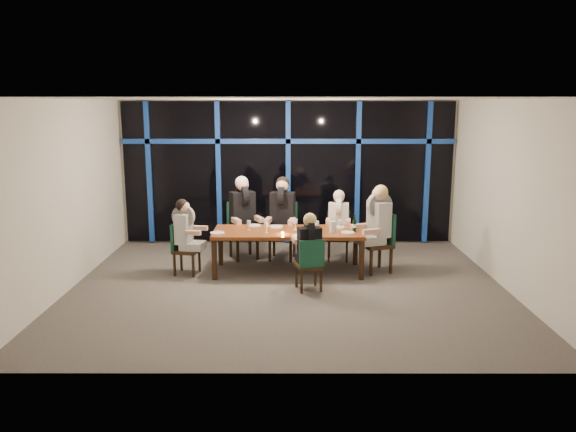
{
  "coord_description": "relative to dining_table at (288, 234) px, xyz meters",
  "views": [
    {
      "loc": [
        0.01,
        -8.74,
        2.95
      ],
      "look_at": [
        0.0,
        0.6,
        1.05
      ],
      "focal_mm": 35.0,
      "sensor_mm": 36.0,
      "label": 1
    }
  ],
  "objects": [
    {
      "name": "plate_end_right",
      "position": [
        1.02,
        -0.18,
        0.08
      ],
      "size": [
        0.24,
        0.24,
        0.01
      ],
      "primitive_type": "cylinder",
      "color": "white",
      "rests_on": "dining_table"
    },
    {
      "name": "wine_glass_c",
      "position": [
        0.5,
        -0.05,
        0.2
      ],
      "size": [
        0.07,
        0.07,
        0.18
      ],
      "color": "white",
      "rests_on": "dining_table"
    },
    {
      "name": "plate_far_left",
      "position": [
        -0.61,
        0.38,
        0.08
      ],
      "size": [
        0.24,
        0.24,
        0.01
      ],
      "primitive_type": "cylinder",
      "color": "white",
      "rests_on": "dining_table"
    },
    {
      "name": "diner_end_right",
      "position": [
        1.55,
        0.02,
        0.32
      ],
      "size": [
        0.72,
        0.64,
        1.03
      ],
      "rotation": [
        0.0,
        0.0,
        5.08
      ],
      "color": "black",
      "rests_on": "ground"
    },
    {
      "name": "chair_end_left",
      "position": [
        -1.84,
        -0.1,
        -0.18
      ],
      "size": [
        0.48,
        0.48,
        0.9
      ],
      "rotation": [
        0.0,
        0.0,
        1.4
      ],
      "color": "black",
      "rests_on": "ground"
    },
    {
      "name": "diner_end_left",
      "position": [
        -1.77,
        -0.11,
        0.18
      ],
      "size": [
        0.6,
        0.49,
        0.88
      ],
      "rotation": [
        0.0,
        0.0,
        1.4
      ],
      "color": "black",
      "rests_on": "ground"
    },
    {
      "name": "wine_glass_b",
      "position": [
        0.13,
        0.07,
        0.21
      ],
      "size": [
        0.07,
        0.07,
        0.19
      ],
      "color": "silver",
      "rests_on": "dining_table"
    },
    {
      "name": "plate_far_right",
      "position": [
        0.89,
        0.23,
        0.08
      ],
      "size": [
        0.24,
        0.24,
        0.01
      ],
      "primitive_type": "cylinder",
      "color": "white",
      "rests_on": "dining_table"
    },
    {
      "name": "diner_far_right",
      "position": [
        0.95,
        0.79,
        0.19
      ],
      "size": [
        0.48,
        0.59,
        0.89
      ],
      "rotation": [
        0.0,
        0.0,
        -0.11
      ],
      "color": "silver",
      "rests_on": "ground"
    },
    {
      "name": "dining_table",
      "position": [
        0.0,
        0.0,
        0.0
      ],
      "size": [
        2.6,
        1.0,
        0.75
      ],
      "color": "brown",
      "rests_on": "ground"
    },
    {
      "name": "chair_near_mid",
      "position": [
        0.35,
        -1.03,
        -0.2
      ],
      "size": [
        0.48,
        0.48,
        0.86
      ],
      "rotation": [
        0.0,
        0.0,
        3.38
      ],
      "color": "black",
      "rests_on": "ground"
    },
    {
      "name": "tea_light",
      "position": [
        -0.09,
        -0.27,
        0.08
      ],
      "size": [
        0.05,
        0.05,
        0.03
      ],
      "primitive_type": "cylinder",
      "color": "#F1A548",
      "rests_on": "dining_table"
    },
    {
      "name": "chair_far_mid",
      "position": [
        -0.09,
        0.92,
        -0.08
      ],
      "size": [
        0.58,
        0.58,
        1.08
      ],
      "rotation": [
        0.0,
        0.0,
        -0.18
      ],
      "color": "black",
      "rests_on": "ground"
    },
    {
      "name": "diner_far_mid",
      "position": [
        -0.11,
        0.83,
        0.35
      ],
      "size": [
        0.58,
        0.71,
        1.05
      ],
      "rotation": [
        0.0,
        0.0,
        -0.18
      ],
      "color": "black",
      "rests_on": "ground"
    },
    {
      "name": "plate_far_mid",
      "position": [
        -0.21,
        0.28,
        0.08
      ],
      "size": [
        0.24,
        0.24,
        0.01
      ],
      "primitive_type": "cylinder",
      "color": "white",
      "rests_on": "dining_table"
    },
    {
      "name": "chair_far_left",
      "position": [
        -0.89,
        0.98,
        -0.08
      ],
      "size": [
        0.66,
        0.66,
        1.08
      ],
      "rotation": [
        0.0,
        0.0,
        0.43
      ],
      "color": "black",
      "rests_on": "ground"
    },
    {
      "name": "wine_bottle",
      "position": [
        1.15,
        -0.1,
        0.18
      ],
      "size": [
        0.07,
        0.07,
        0.3
      ],
      "rotation": [
        0.0,
        0.0,
        -0.11
      ],
      "color": "black",
      "rests_on": "dining_table"
    },
    {
      "name": "plate_near_mid",
      "position": [
        0.2,
        -0.41,
        0.08
      ],
      "size": [
        0.24,
        0.24,
        0.01
      ],
      "primitive_type": "cylinder",
      "color": "white",
      "rests_on": "dining_table"
    },
    {
      "name": "wine_glass_d",
      "position": [
        -0.68,
        0.01,
        0.2
      ],
      "size": [
        0.07,
        0.07,
        0.17
      ],
      "color": "silver",
      "rests_on": "dining_table"
    },
    {
      "name": "chair_far_right",
      "position": [
        0.96,
        0.87,
        -0.17
      ],
      "size": [
        0.46,
        0.46,
        0.91
      ],
      "rotation": [
        0.0,
        0.0,
        -0.11
      ],
      "color": "black",
      "rests_on": "ground"
    },
    {
      "name": "wine_glass_e",
      "position": [
        0.92,
        0.06,
        0.2
      ],
      "size": [
        0.07,
        0.07,
        0.18
      ],
      "color": "silver",
      "rests_on": "dining_table"
    },
    {
      "name": "wine_glass_a",
      "position": [
        -0.37,
        -0.16,
        0.19
      ],
      "size": [
        0.07,
        0.07,
        0.17
      ],
      "color": "silver",
      "rests_on": "dining_table"
    },
    {
      "name": "water_pitcher",
      "position": [
        0.77,
        -0.14,
        0.17
      ],
      "size": [
        0.12,
        0.11,
        0.2
      ],
      "rotation": [
        0.0,
        0.0,
        0.4
      ],
      "color": "silver",
      "rests_on": "dining_table"
    },
    {
      "name": "room",
      "position": [
        0.0,
        -0.8,
        1.34
      ],
      "size": [
        7.04,
        7.0,
        3.02
      ],
      "color": "#5B5650",
      "rests_on": "ground"
    },
    {
      "name": "window_wall",
      "position": [
        0.01,
        2.13,
        0.87
      ],
      "size": [
        6.86,
        0.43,
        2.94
      ],
      "color": "black",
      "rests_on": "ground"
    },
    {
      "name": "plate_end_left",
      "position": [
        -1.21,
        -0.21,
        0.08
      ],
      "size": [
        0.24,
        0.24,
        0.01
      ],
      "primitive_type": "cylinder",
      "color": "white",
      "rests_on": "dining_table"
    },
    {
      "name": "diner_far_left",
      "position": [
        -0.85,
        0.89,
        0.35
      ],
      "size": [
        0.68,
        0.74,
        1.05
      ],
      "rotation": [
        0.0,
        0.0,
        0.43
      ],
      "color": "black",
      "rests_on": "ground"
    },
    {
      "name": "chair_end_right",
      "position": [
        1.63,
        0.05,
        -0.09
      ],
      "size": [
        0.63,
        0.63,
        1.06
      ],
      "rotation": [
        0.0,
        0.0,
        5.08
      ],
      "color": "black",
      "rests_on": "ground"
    },
    {
      "name": "diner_near_mid",
      "position": [
        0.33,
        -0.96,
        0.14
      ],
      "size": [
        0.49,
        0.58,
        0.84
      ],
      "rotation": [
        0.0,
        0.0,
        3.38
      ],
      "color": "black",
      "rests_on": "ground"
    }
  ]
}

